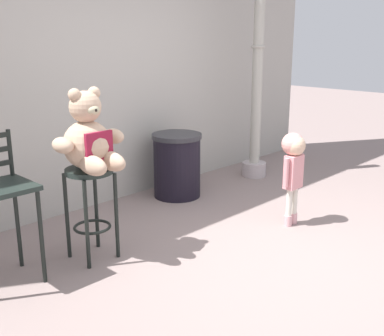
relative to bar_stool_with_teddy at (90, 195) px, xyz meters
The scene contains 7 objects.
ground_plane 1.55m from the bar_stool_with_teddy, 47.67° to the right, with size 24.00×24.00×0.00m, color gray.
building_wall 2.11m from the bar_stool_with_teddy, 50.93° to the left, with size 6.92×0.30×3.94m, color #ACA8A0.
bar_stool_with_teddy is the anchor object (origin of this frame).
teddy_bear 0.46m from the bar_stool_with_teddy, 90.00° to the right, with size 0.60×0.53×0.64m.
child_walking 1.91m from the bar_stool_with_teddy, 23.66° to the right, with size 0.29×0.23×0.90m.
trash_bin 1.71m from the bar_stool_with_teddy, 22.08° to the left, with size 0.56×0.56×0.72m.
lamppost 2.93m from the bar_stool_with_teddy, 10.11° to the left, with size 0.31×0.31×2.83m.
Camera 1 is at (-3.02, -2.07, 1.78)m, focal length 45.15 mm.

